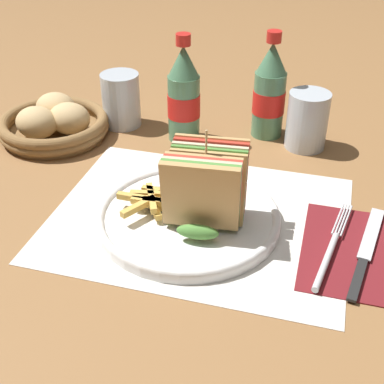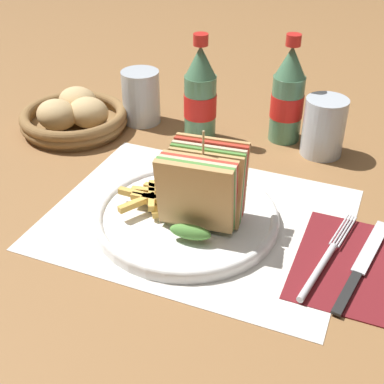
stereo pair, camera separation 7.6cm
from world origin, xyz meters
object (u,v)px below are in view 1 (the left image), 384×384
fork (330,252)px  coke_bottle_near (184,96)px  glass_near (307,124)px  club_sandwich (205,187)px  glass_far (121,103)px  plate_main (188,217)px  knife (366,251)px  bread_basket (54,123)px  coke_bottle_far (269,93)px

fork → coke_bottle_near: 0.40m
fork → coke_bottle_near: (-0.28, 0.27, 0.07)m
coke_bottle_near → glass_near: size_ratio=1.90×
club_sandwich → glass_far: bearing=130.1°
plate_main → coke_bottle_near: 0.27m
glass_near → glass_far: same height
fork → glass_far: glass_far is taller
coke_bottle_near → glass_far: (-0.13, 0.02, -0.04)m
knife → glass_near: bearing=120.2°
club_sandwich → bread_basket: 0.40m
plate_main → glass_near: size_ratio=2.58×
glass_far → coke_bottle_far: bearing=7.0°
club_sandwich → coke_bottle_far: (0.04, 0.31, 0.01)m
glass_near → coke_bottle_near: bearing=-172.7°
coke_bottle_far → fork: bearing=-67.6°
glass_near → club_sandwich: bearing=-111.4°
plate_main → bread_basket: 0.37m
glass_far → bread_basket: bearing=-142.4°
fork → coke_bottle_far: (-0.14, 0.33, 0.07)m
bread_basket → fork: bearing=-23.0°
club_sandwich → glass_far: club_sandwich is taller
plate_main → coke_bottle_near: (-0.08, 0.25, 0.07)m
glass_near → bread_basket: 0.46m
glass_far → bread_basket: glass_far is taller
fork → glass_far: bearing=153.5°
glass_near → glass_far: 0.35m
coke_bottle_near → coke_bottle_far: bearing=21.5°
plate_main → knife: plate_main is taller
coke_bottle_far → glass_far: (-0.27, -0.03, -0.04)m
club_sandwich → knife: 0.23m
plate_main → fork: plate_main is taller
fork → knife: fork is taller
coke_bottle_near → fork: bearing=-44.4°
fork → knife: bearing=28.9°
fork → bread_basket: (-0.51, 0.22, 0.02)m
fork → plate_main: bearing=-177.2°
glass_far → club_sandwich: bearing=-49.9°
club_sandwich → coke_bottle_near: (-0.11, 0.26, 0.01)m
club_sandwich → bread_basket: bearing=149.3°
coke_bottle_far → bread_basket: (-0.38, -0.11, -0.06)m
knife → bread_basket: bread_basket is taller
knife → coke_bottle_near: (-0.32, 0.26, 0.08)m
club_sandwich → knife: bearing=0.0°
plate_main → coke_bottle_far: 0.32m
plate_main → coke_bottle_far: size_ratio=1.36×
coke_bottle_far → glass_near: bearing=-21.5°
plate_main → club_sandwich: club_sandwich is taller
plate_main → club_sandwich: size_ratio=1.92×
plate_main → glass_far: (-0.21, 0.27, 0.03)m
glass_far → coke_bottle_near: bearing=-9.9°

